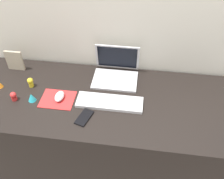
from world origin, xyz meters
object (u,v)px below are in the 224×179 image
at_px(mouse, 59,96).
at_px(toy_figurine_yellow, 30,82).
at_px(keyboard, 110,102).
at_px(laptop, 116,70).
at_px(cell_phone, 84,117).
at_px(picture_frame, 15,61).
at_px(toy_figurine_red, 14,96).
at_px(toy_figurine_cyan, 32,97).

bearing_deg(mouse, toy_figurine_yellow, 157.93).
bearing_deg(keyboard, laptop, 88.97).
distance_m(cell_phone, picture_frame, 0.70).
bearing_deg(cell_phone, toy_figurine_red, -173.24).
bearing_deg(toy_figurine_cyan, laptop, 32.49).
bearing_deg(mouse, picture_frame, 147.00).
xyz_separation_m(laptop, toy_figurine_cyan, (-0.49, -0.31, -0.03)).
height_order(mouse, picture_frame, picture_frame).
xyz_separation_m(keyboard, mouse, (-0.32, -0.00, 0.01)).
relative_size(laptop, picture_frame, 2.00).
bearing_deg(laptop, toy_figurine_yellow, -161.26).
bearing_deg(cell_phone, toy_figurine_cyan, -178.04).
xyz_separation_m(keyboard, cell_phone, (-0.13, -0.14, -0.01)).
bearing_deg(toy_figurine_yellow, toy_figurine_red, -113.12).
relative_size(mouse, cell_phone, 0.75).
distance_m(keyboard, picture_frame, 0.76).
bearing_deg(toy_figurine_cyan, toy_figurine_red, -175.00).
relative_size(toy_figurine_yellow, toy_figurine_red, 1.13).
bearing_deg(toy_figurine_red, laptop, 28.10).
bearing_deg(keyboard, mouse, -179.64).
xyz_separation_m(keyboard, picture_frame, (-0.71, 0.25, 0.06)).
relative_size(keyboard, toy_figurine_cyan, 7.59).
xyz_separation_m(keyboard, toy_figurine_yellow, (-0.54, 0.09, 0.03)).
relative_size(keyboard, cell_phone, 3.20).
bearing_deg(toy_figurine_cyan, keyboard, 4.71).
bearing_deg(laptop, picture_frame, -178.44).
relative_size(laptop, toy_figurine_cyan, 5.55).
bearing_deg(toy_figurine_red, picture_frame, 110.43).
relative_size(laptop, cell_phone, 2.34).
relative_size(laptop, toy_figurine_red, 4.99).
xyz_separation_m(picture_frame, toy_figurine_red, (0.11, -0.30, -0.04)).
bearing_deg(mouse, laptop, 40.29).
height_order(laptop, cell_phone, laptop).
xyz_separation_m(toy_figurine_cyan, toy_figurine_yellow, (-0.05, 0.13, 0.01)).
height_order(toy_figurine_cyan, toy_figurine_red, toy_figurine_red).
relative_size(toy_figurine_cyan, toy_figurine_yellow, 0.80).
bearing_deg(cell_phone, picture_frame, 163.55).
distance_m(keyboard, toy_figurine_yellow, 0.55).
height_order(cell_phone, toy_figurine_red, toy_figurine_red).
xyz_separation_m(toy_figurine_cyan, toy_figurine_red, (-0.11, -0.01, 0.00)).
relative_size(keyboard, toy_figurine_red, 6.82).
bearing_deg(toy_figurine_red, toy_figurine_cyan, 5.00).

